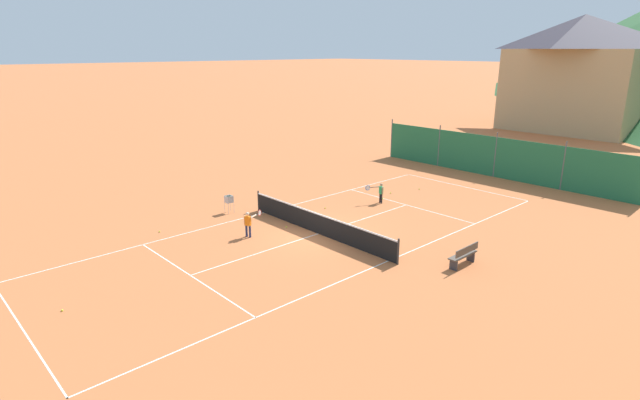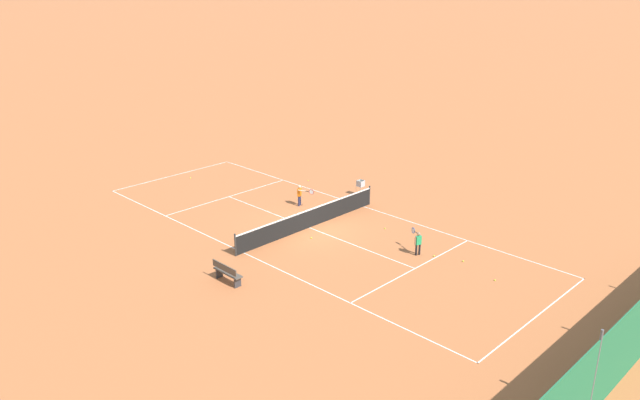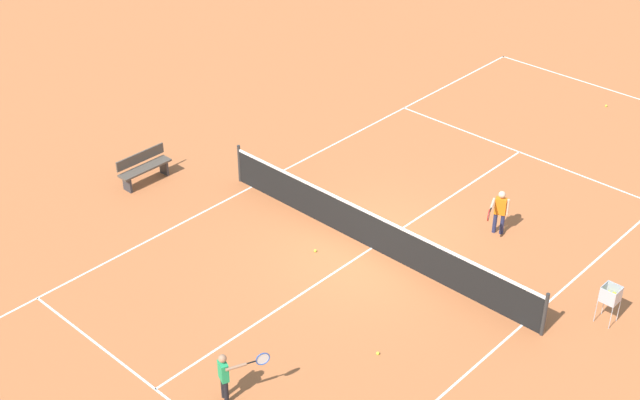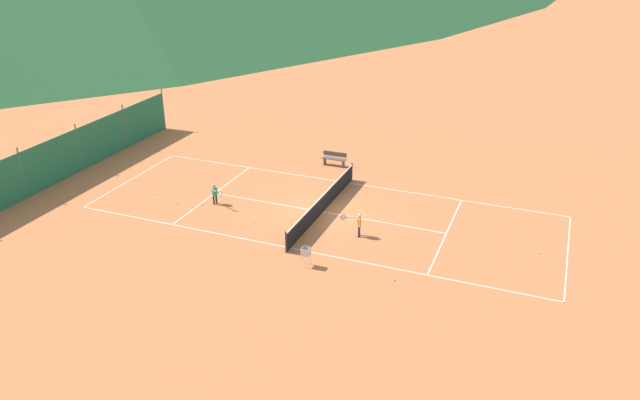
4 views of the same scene
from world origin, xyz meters
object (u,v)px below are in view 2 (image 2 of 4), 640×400
object	(u,v)px
tennis_ball_alley_left	(495,280)
tennis_ball_far_corner	(434,256)
tennis_net	(309,218)
tennis_ball_service_box	(324,215)
tennis_ball_near_corner	(463,261)
tennis_ball_by_net_left	(308,181)
tennis_ball_alley_right	(385,228)
courtside_bench	(227,272)
player_far_baseline	(418,241)
tennis_ball_mid_court	(311,238)
player_far_service	(300,194)
tennis_ball_by_net_right	(190,178)
ball_hopper	(360,184)

from	to	relation	value
tennis_ball_alley_left	tennis_ball_far_corner	distance (m)	3.10
tennis_net	tennis_ball_service_box	distance (m)	1.76
tennis_ball_near_corner	tennis_ball_by_net_left	bearing A→B (deg)	-103.47
tennis_ball_alley_right	tennis_ball_far_corner	size ratio (longest dim) A/B	1.00
courtside_bench	tennis_net	bearing A→B (deg)	-164.66
player_far_baseline	tennis_ball_by_net_left	xyz separation A→B (m)	(-3.82, -10.82, -0.61)
tennis_ball_mid_court	courtside_bench	bearing A→B (deg)	7.45
player_far_service	tennis_ball_near_corner	xyz separation A→B (m)	(-0.19, 10.00, -0.65)
tennis_ball_alley_right	courtside_bench	world-z (taller)	courtside_bench
tennis_ball_alley_left	player_far_service	bearing A→B (deg)	-92.11
tennis_ball_alley_left	courtside_bench	distance (m)	10.87
tennis_ball_by_net_right	tennis_ball_mid_court	bearing A→B (deg)	83.87
player_far_baseline	tennis_ball_by_net_right	distance (m)	16.35
tennis_ball_near_corner	ball_hopper	xyz separation A→B (m)	(-3.30, -8.78, 0.63)
player_far_service	tennis_ball_service_box	distance (m)	2.06
tennis_ball_by_net_left	tennis_ball_far_corner	bearing A→B (deg)	73.13
tennis_ball_service_box	tennis_ball_mid_court	bearing A→B (deg)	32.77
player_far_service	courtside_bench	xyz separation A→B (m)	(8.15, 4.25, -0.23)
player_far_baseline	tennis_ball_near_corner	world-z (taller)	player_far_baseline
tennis_net	player_far_service	xyz separation A→B (m)	(-1.81, -2.51, 0.18)
tennis_ball_alley_right	tennis_ball_by_net_right	bearing A→B (deg)	-81.19
player_far_service	tennis_ball_mid_court	bearing A→B (deg)	52.84
tennis_ball_by_net_right	player_far_baseline	bearing A→B (deg)	92.88
tennis_net	tennis_ball_alley_right	distance (m)	3.74
player_far_service	tennis_ball_mid_court	distance (m)	4.48
ball_hopper	courtside_bench	distance (m)	12.03
tennis_ball_by_net_right	tennis_ball_far_corner	bearing A→B (deg)	93.91
ball_hopper	player_far_baseline	bearing A→B (deg)	59.42
tennis_ball_service_box	tennis_ball_by_net_right	size ratio (longest dim) A/B	1.00
player_far_baseline	tennis_ball_service_box	distance (m)	6.23
player_far_service	tennis_ball_by_net_left	size ratio (longest dim) A/B	17.65
tennis_net	tennis_ball_mid_court	world-z (taller)	tennis_net
tennis_ball_near_corner	courtside_bench	size ratio (longest dim) A/B	0.04
tennis_ball_by_net_right	tennis_ball_far_corner	world-z (taller)	same
ball_hopper	tennis_ball_service_box	bearing A→B (deg)	11.16
player_far_service	tennis_ball_by_net_right	world-z (taller)	player_far_service
tennis_ball_alley_right	tennis_ball_mid_court	xyz separation A→B (m)	(3.34, -1.73, 0.00)
tennis_ball_alley_right	tennis_ball_far_corner	bearing A→B (deg)	75.30
tennis_ball_mid_court	tennis_ball_alley_left	world-z (taller)	same
tennis_ball_by_net_right	tennis_ball_service_box	bearing A→B (deg)	96.80
tennis_net	tennis_ball_far_corner	size ratio (longest dim) A/B	139.09
tennis_ball_mid_court	tennis_ball_alley_left	size ratio (longest dim) A/B	1.00
tennis_ball_alley_right	courtside_bench	size ratio (longest dim) A/B	0.04
player_far_service	ball_hopper	world-z (taller)	player_far_service
player_far_baseline	tennis_ball_far_corner	xyz separation A→B (m)	(-0.34, 0.67, -0.61)
tennis_ball_by_net_left	tennis_ball_alley_right	distance (m)	8.36
tennis_ball_mid_court	tennis_ball_alley_left	xyz separation A→B (m)	(-2.24, 8.36, 0.00)
player_far_service	ball_hopper	size ratio (longest dim) A/B	1.31
tennis_net	tennis_ball_far_corner	world-z (taller)	tennis_net
tennis_ball_mid_court	tennis_ball_near_corner	distance (m)	7.07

